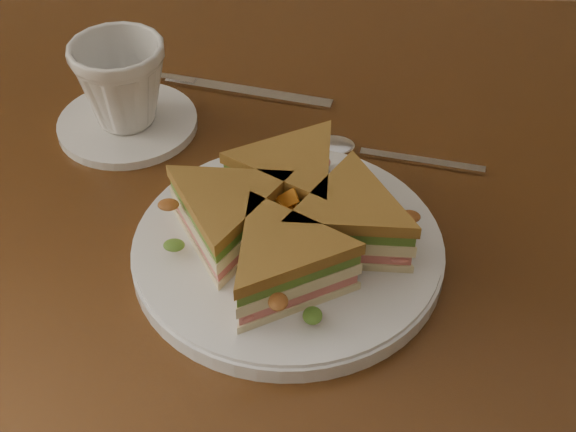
# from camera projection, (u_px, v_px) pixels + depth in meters

# --- Properties ---
(table) EXTENTS (1.20, 0.80, 0.75)m
(table) POSITION_uv_depth(u_px,v_px,m) (313.00, 253.00, 0.88)
(table) COLOR #361D0C
(table) RESTS_ON ground
(plate) EXTENTS (0.28, 0.28, 0.02)m
(plate) POSITION_uv_depth(u_px,v_px,m) (288.00, 250.00, 0.73)
(plate) COLOR white
(plate) RESTS_ON table
(sandwich_wedges) EXTENTS (0.24, 0.24, 0.06)m
(sandwich_wedges) POSITION_uv_depth(u_px,v_px,m) (288.00, 220.00, 0.70)
(sandwich_wedges) COLOR beige
(sandwich_wedges) RESTS_ON plate
(crisps_mound) EXTENTS (0.09, 0.09, 0.05)m
(crisps_mound) POSITION_uv_depth(u_px,v_px,m) (288.00, 223.00, 0.71)
(crisps_mound) COLOR orange
(crisps_mound) RESTS_ON plate
(spoon) EXTENTS (0.18, 0.05, 0.01)m
(spoon) POSITION_uv_depth(u_px,v_px,m) (354.00, 150.00, 0.84)
(spoon) COLOR silver
(spoon) RESTS_ON table
(knife) EXTENTS (0.21, 0.06, 0.00)m
(knife) POSITION_uv_depth(u_px,v_px,m) (236.00, 90.00, 0.93)
(knife) COLOR silver
(knife) RESTS_ON table
(saucer) EXTENTS (0.15, 0.15, 0.01)m
(saucer) POSITION_uv_depth(u_px,v_px,m) (128.00, 124.00, 0.88)
(saucer) COLOR white
(saucer) RESTS_ON table
(coffee_cup) EXTENTS (0.10, 0.10, 0.09)m
(coffee_cup) POSITION_uv_depth(u_px,v_px,m) (121.00, 84.00, 0.84)
(coffee_cup) COLOR white
(coffee_cup) RESTS_ON saucer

